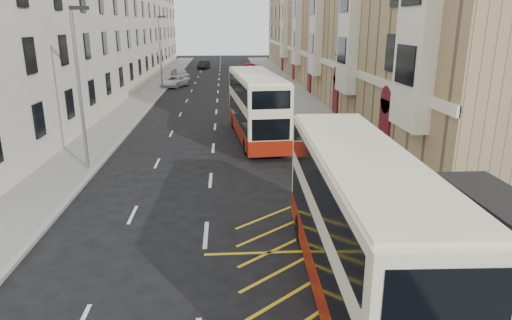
{
  "coord_description": "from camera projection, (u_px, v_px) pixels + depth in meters",
  "views": [
    {
      "loc": [
        0.8,
        -11.14,
        7.36
      ],
      "look_at": [
        2.02,
        6.85,
        1.94
      ],
      "focal_mm": 32.0,
      "sensor_mm": 36.0,
      "label": 1
    }
  ],
  "objects": [
    {
      "name": "pavement_right",
      "position": [
        304.0,
        106.0,
        41.87
      ],
      "size": [
        4.0,
        120.0,
        0.15
      ],
      "primitive_type": "cube",
      "color": "slate",
      "rests_on": "ground"
    },
    {
      "name": "pedestrian_far",
      "position": [
        351.0,
        170.0,
        20.31
      ],
      "size": [
        1.15,
        0.59,
        1.88
      ],
      "primitive_type": "imported",
      "rotation": [
        0.0,
        0.0,
        3.02
      ],
      "color": "black",
      "rests_on": "pavement_right"
    },
    {
      "name": "ground",
      "position": [
        201.0,
        298.0,
        12.71
      ],
      "size": [
        200.0,
        200.0,
        0.0
      ],
      "primitive_type": "plane",
      "color": "black",
      "rests_on": "ground"
    },
    {
      "name": "car_red",
      "position": [
        248.0,
        68.0,
        69.53
      ],
      "size": [
        3.47,
        5.75,
        1.56
      ],
      "primitive_type": "imported",
      "rotation": [
        0.0,
        0.0,
        3.4
      ],
      "color": "#960509",
      "rests_on": "ground"
    },
    {
      "name": "bus_shelter",
      "position": [
        509.0,
        226.0,
        12.26
      ],
      "size": [
        1.65,
        4.25,
        2.7
      ],
      "color": "black",
      "rests_on": "pavement_right"
    },
    {
      "name": "pavement_left",
      "position": [
        133.0,
        108.0,
        40.86
      ],
      "size": [
        3.0,
        120.0,
        0.15
      ],
      "primitive_type": "cube",
      "color": "slate",
      "rests_on": "ground"
    },
    {
      "name": "road_markings",
      "position": [
        218.0,
        86.0,
        55.7
      ],
      "size": [
        10.0,
        110.0,
        0.01
      ],
      "primitive_type": null,
      "color": "silver",
      "rests_on": "ground"
    },
    {
      "name": "guard_railing",
      "position": [
        363.0,
        191.0,
        18.36
      ],
      "size": [
        0.06,
        6.56,
        1.01
      ],
      "color": "#BE0403",
      "rests_on": "pavement_right"
    },
    {
      "name": "kerb_left",
      "position": [
        150.0,
        108.0,
        40.96
      ],
      "size": [
        0.25,
        120.0,
        0.15
      ],
      "primitive_type": "cube",
      "color": "gray",
      "rests_on": "ground"
    },
    {
      "name": "car_silver",
      "position": [
        180.0,
        74.0,
        61.47
      ],
      "size": [
        3.37,
        4.97,
        1.57
      ],
      "primitive_type": "imported",
      "rotation": [
        0.0,
        0.0,
        0.36
      ],
      "color": "#A3A4AA",
      "rests_on": "ground"
    },
    {
      "name": "double_decker_front",
      "position": [
        358.0,
        225.0,
        12.29
      ],
      "size": [
        2.78,
        10.63,
        4.21
      ],
      "rotation": [
        0.0,
        0.0,
        -0.03
      ],
      "color": "beige",
      "rests_on": "ground"
    },
    {
      "name": "terrace_right",
      "position": [
        341.0,
        22.0,
        54.86
      ],
      "size": [
        10.75,
        79.0,
        15.25
      ],
      "color": "#9F895C",
      "rests_on": "ground"
    },
    {
      "name": "kerb_right",
      "position": [
        282.0,
        106.0,
        41.74
      ],
      "size": [
        0.25,
        120.0,
        0.15
      ],
      "primitive_type": "cube",
      "color": "gray",
      "rests_on": "ground"
    },
    {
      "name": "double_decker_rear",
      "position": [
        256.0,
        106.0,
        29.5
      ],
      "size": [
        3.36,
        10.95,
        4.3
      ],
      "rotation": [
        0.0,
        0.0,
        0.08
      ],
      "color": "beige",
      "rests_on": "ground"
    },
    {
      "name": "street_lamp_far",
      "position": [
        160.0,
        48.0,
        51.09
      ],
      "size": [
        0.93,
        0.18,
        8.0
      ],
      "color": "gray",
      "rests_on": "pavement_left"
    },
    {
      "name": "pedestrian_mid",
      "position": [
        428.0,
        216.0,
        15.83
      ],
      "size": [
        0.85,
        0.71,
        1.59
      ],
      "primitive_type": "imported",
      "rotation": [
        0.0,
        0.0,
        -0.15
      ],
      "color": "black",
      "rests_on": "pavement_right"
    },
    {
      "name": "street_lamp_near",
      "position": [
        80.0,
        81.0,
        22.43
      ],
      "size": [
        0.93,
        0.18,
        8.0
      ],
      "color": "gray",
      "rests_on": "pavement_left"
    },
    {
      "name": "terrace_left",
      "position": [
        102.0,
        31.0,
        53.43
      ],
      "size": [
        9.18,
        79.0,
        13.25
      ],
      "color": "silver",
      "rests_on": "ground"
    },
    {
      "name": "car_dark",
      "position": [
        204.0,
        65.0,
        76.48
      ],
      "size": [
        2.08,
        4.23,
        1.33
      ],
      "primitive_type": "imported",
      "rotation": [
        0.0,
        0.0,
        -0.17
      ],
      "color": "black",
      "rests_on": "ground"
    },
    {
      "name": "white_van",
      "position": [
        175.0,
        81.0,
        54.58
      ],
      "size": [
        3.8,
        5.23,
        1.32
      ],
      "primitive_type": "imported",
      "rotation": [
        0.0,
        0.0,
        -0.38
      ],
      "color": "white",
      "rests_on": "ground"
    }
  ]
}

